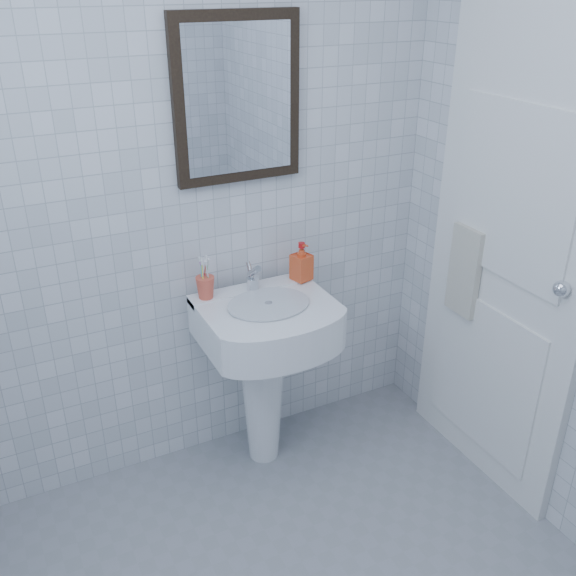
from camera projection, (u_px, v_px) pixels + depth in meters
wall_back at (178, 185)px, 2.43m from camera, size 2.20×0.02×2.50m
washbasin at (264, 355)px, 2.67m from camera, size 0.53×0.39×0.81m
faucet at (253, 278)px, 2.61m from camera, size 0.05×0.11×0.13m
toothbrush_cup at (205, 287)px, 2.55m from camera, size 0.10×0.10×0.09m
soap_dispenser at (302, 261)px, 2.68m from camera, size 0.09×0.09×0.17m
wall_mirror at (238, 99)px, 2.38m from camera, size 0.50×0.04×0.62m
bathroom_door at (507, 256)px, 2.45m from camera, size 0.04×0.80×2.00m
towel_ring at (474, 230)px, 2.56m from camera, size 0.01×0.18×0.18m
hand_towel at (464, 271)px, 2.63m from camera, size 0.03×0.16×0.38m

